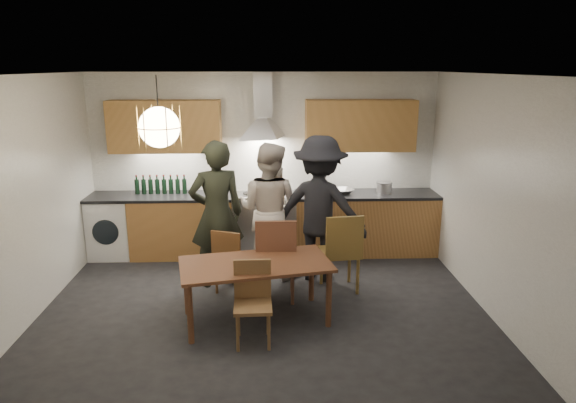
{
  "coord_description": "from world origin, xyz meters",
  "views": [
    {
      "loc": [
        0.06,
        -5.19,
        2.69
      ],
      "look_at": [
        0.28,
        0.4,
        1.2
      ],
      "focal_mm": 32.0,
      "sensor_mm": 36.0,
      "label": 1
    }
  ],
  "objects_px": {
    "person_right": "(320,209)",
    "mixing_bowl": "(343,191)",
    "dining_table": "(255,269)",
    "person_left": "(217,214)",
    "chair_back_left": "(229,257)",
    "person_mid": "(269,210)",
    "stock_pot": "(384,188)",
    "chair_front": "(253,296)",
    "wine_bottles": "(161,184)"
  },
  "relations": [
    {
      "from": "chair_back_left",
      "to": "person_right",
      "type": "xyz_separation_m",
      "value": [
        1.12,
        0.42,
        0.47
      ]
    },
    {
      "from": "person_mid",
      "to": "chair_front",
      "type": "bearing_deg",
      "value": 108.66
    },
    {
      "from": "chair_back_left",
      "to": "person_right",
      "type": "bearing_deg",
      "value": -138.5
    },
    {
      "from": "person_mid",
      "to": "wine_bottles",
      "type": "bearing_deg",
      "value": -3.98
    },
    {
      "from": "chair_front",
      "to": "person_mid",
      "type": "xyz_separation_m",
      "value": [
        0.17,
        1.7,
        0.41
      ]
    },
    {
      "from": "person_mid",
      "to": "person_right",
      "type": "distance_m",
      "value": 0.67
    },
    {
      "from": "person_right",
      "to": "stock_pot",
      "type": "distance_m",
      "value": 1.37
    },
    {
      "from": "chair_back_left",
      "to": "chair_front",
      "type": "height_order",
      "value": "chair_front"
    },
    {
      "from": "mixing_bowl",
      "to": "chair_front",
      "type": "bearing_deg",
      "value": -116.92
    },
    {
      "from": "chair_back_left",
      "to": "person_left",
      "type": "distance_m",
      "value": 0.55
    },
    {
      "from": "dining_table",
      "to": "stock_pot",
      "type": "bearing_deg",
      "value": 36.86
    },
    {
      "from": "mixing_bowl",
      "to": "person_left",
      "type": "bearing_deg",
      "value": -148.28
    },
    {
      "from": "chair_front",
      "to": "chair_back_left",
      "type": "bearing_deg",
      "value": 103.85
    },
    {
      "from": "wine_bottles",
      "to": "person_left",
      "type": "bearing_deg",
      "value": -51.98
    },
    {
      "from": "dining_table",
      "to": "person_right",
      "type": "relative_size",
      "value": 0.92
    },
    {
      "from": "mixing_bowl",
      "to": "stock_pot",
      "type": "height_order",
      "value": "stock_pot"
    },
    {
      "from": "person_left",
      "to": "mixing_bowl",
      "type": "distance_m",
      "value": 2.01
    },
    {
      "from": "mixing_bowl",
      "to": "stock_pot",
      "type": "bearing_deg",
      "value": 1.1
    },
    {
      "from": "person_mid",
      "to": "mixing_bowl",
      "type": "relative_size",
      "value": 5.92
    },
    {
      "from": "mixing_bowl",
      "to": "person_right",
      "type": "bearing_deg",
      "value": -115.24
    },
    {
      "from": "chair_back_left",
      "to": "wine_bottles",
      "type": "height_order",
      "value": "wine_bottles"
    },
    {
      "from": "stock_pot",
      "to": "wine_bottles",
      "type": "distance_m",
      "value": 3.21
    },
    {
      "from": "dining_table",
      "to": "mixing_bowl",
      "type": "distance_m",
      "value": 2.4
    },
    {
      "from": "person_left",
      "to": "wine_bottles",
      "type": "xyz_separation_m",
      "value": [
        -0.91,
        1.16,
        0.12
      ]
    },
    {
      "from": "person_left",
      "to": "person_mid",
      "type": "height_order",
      "value": "person_left"
    },
    {
      "from": "chair_back_left",
      "to": "person_mid",
      "type": "distance_m",
      "value": 0.87
    },
    {
      "from": "person_mid",
      "to": "stock_pot",
      "type": "relative_size",
      "value": 8.07
    },
    {
      "from": "chair_back_left",
      "to": "mixing_bowl",
      "type": "bearing_deg",
      "value": -118.62
    },
    {
      "from": "dining_table",
      "to": "chair_front",
      "type": "distance_m",
      "value": 0.42
    },
    {
      "from": "dining_table",
      "to": "chair_back_left",
      "type": "xyz_separation_m",
      "value": [
        -0.33,
        0.71,
        -0.13
      ]
    },
    {
      "from": "chair_front",
      "to": "mixing_bowl",
      "type": "distance_m",
      "value": 2.77
    },
    {
      "from": "dining_table",
      "to": "chair_front",
      "type": "relative_size",
      "value": 2.07
    },
    {
      "from": "chair_front",
      "to": "stock_pot",
      "type": "bearing_deg",
      "value": 51.41
    },
    {
      "from": "dining_table",
      "to": "person_left",
      "type": "distance_m",
      "value": 1.14
    },
    {
      "from": "chair_back_left",
      "to": "person_mid",
      "type": "height_order",
      "value": "person_mid"
    },
    {
      "from": "chair_front",
      "to": "person_left",
      "type": "xyz_separation_m",
      "value": [
        -0.47,
        1.38,
        0.45
      ]
    },
    {
      "from": "chair_back_left",
      "to": "person_left",
      "type": "bearing_deg",
      "value": -38.28
    },
    {
      "from": "chair_back_left",
      "to": "stock_pot",
      "type": "distance_m",
      "value": 2.58
    },
    {
      "from": "dining_table",
      "to": "person_right",
      "type": "distance_m",
      "value": 1.42
    },
    {
      "from": "person_right",
      "to": "stock_pot",
      "type": "xyz_separation_m",
      "value": [
        1.02,
        0.91,
        0.05
      ]
    },
    {
      "from": "person_left",
      "to": "mixing_bowl",
      "type": "relative_size",
      "value": 6.19
    },
    {
      "from": "chair_front",
      "to": "person_mid",
      "type": "relative_size",
      "value": 0.47
    },
    {
      "from": "chair_front",
      "to": "mixing_bowl",
      "type": "height_order",
      "value": "mixing_bowl"
    },
    {
      "from": "chair_front",
      "to": "person_right",
      "type": "height_order",
      "value": "person_right"
    },
    {
      "from": "person_mid",
      "to": "person_right",
      "type": "bearing_deg",
      "value": -170.4
    },
    {
      "from": "person_right",
      "to": "mixing_bowl",
      "type": "height_order",
      "value": "person_right"
    },
    {
      "from": "chair_front",
      "to": "wine_bottles",
      "type": "xyz_separation_m",
      "value": [
        -1.38,
        2.54,
        0.56
      ]
    },
    {
      "from": "stock_pot",
      "to": "person_mid",
      "type": "bearing_deg",
      "value": -155.92
    },
    {
      "from": "stock_pot",
      "to": "wine_bottles",
      "type": "xyz_separation_m",
      "value": [
        -3.21,
        0.09,
        0.06
      ]
    },
    {
      "from": "wine_bottles",
      "to": "chair_back_left",
      "type": "bearing_deg",
      "value": -53.22
    }
  ]
}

